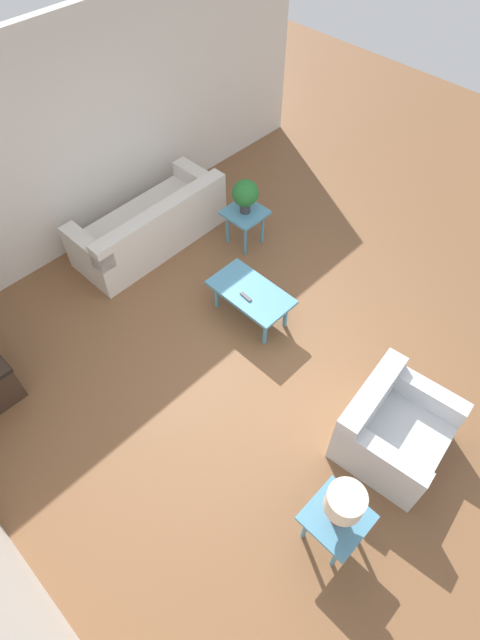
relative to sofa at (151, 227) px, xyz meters
name	(u,v)px	position (x,y,z in m)	size (l,w,h in m)	color
ground_plane	(267,356)	(-2.31, 0.28, -0.29)	(14.00, 14.00, 0.00)	brown
wall_right	(79,139)	(0.75, 0.28, 1.06)	(0.12, 7.20, 2.70)	silver
sofa	(151,227)	(0.00, 0.00, 0.00)	(0.85, 2.03, 0.75)	silver
armchair	(391,429)	(-3.83, 0.22, 0.00)	(0.98, 1.06, 0.74)	silver
coffee_table	(251,294)	(-1.77, -0.01, 0.08)	(0.96, 0.53, 0.43)	teal
side_table_plant	(245,217)	(-0.85, -0.87, 0.14)	(0.48, 0.48, 0.52)	teal
side_table_lamp	(336,520)	(-3.98, 1.30, 0.14)	(0.48, 0.48, 0.52)	teal
potted_plant	(245,194)	(-0.85, -0.87, 0.50)	(0.33, 0.33, 0.45)	#333338
table_lamp	(344,504)	(-3.98, 1.30, 0.55)	(0.30, 0.30, 0.48)	red
remote_control	(246,297)	(-1.79, 0.10, 0.15)	(0.16, 0.05, 0.02)	#4C4C51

